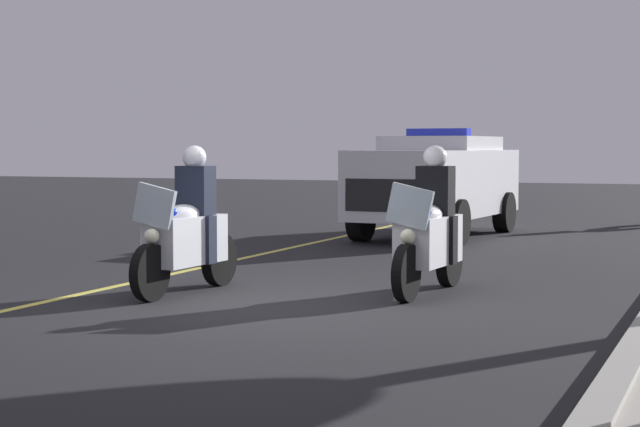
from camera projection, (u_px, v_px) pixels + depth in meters
name	position (u px, v px, depth m)	size (l,w,h in m)	color
ground_plane	(267.00, 305.00, 11.50)	(80.00, 80.00, 0.00)	black
lane_stripe_center	(83.00, 293.00, 12.38)	(48.00, 0.12, 0.01)	#E0D14C
police_motorcycle_lead_left	(187.00, 233.00, 12.41)	(2.14, 0.60, 1.72)	black
police_motorcycle_lead_right	(430.00, 234.00, 12.36)	(2.14, 0.60, 1.72)	black
police_suv	(437.00, 180.00, 20.24)	(5.00, 2.29, 2.05)	silver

